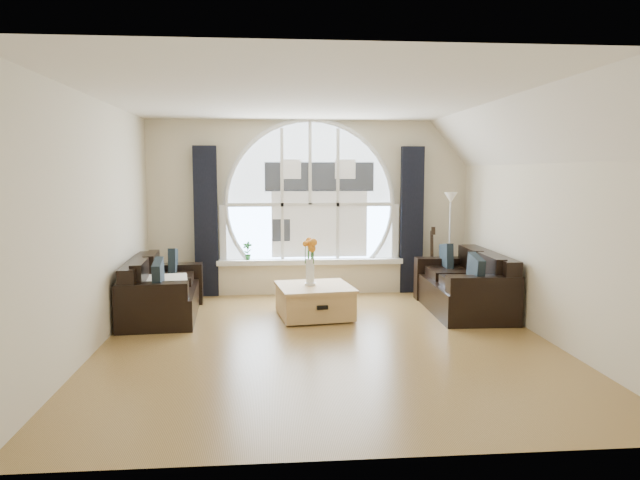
{
  "coord_description": "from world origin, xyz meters",
  "views": [
    {
      "loc": [
        -0.64,
        -6.42,
        1.9
      ],
      "look_at": [
        0.0,
        0.9,
        1.05
      ],
      "focal_mm": 32.94,
      "sensor_mm": 36.0,
      "label": 1
    }
  ],
  "objects_px": {
    "sofa_left": "(163,287)",
    "guitar": "(431,260)",
    "potted_plant": "(248,251)",
    "sofa_right": "(463,282)",
    "coffee_chest": "(315,300)",
    "vase_flowers": "(310,256)",
    "floor_lamp": "(450,245)"
  },
  "relations": [
    {
      "from": "sofa_left",
      "to": "guitar",
      "type": "relative_size",
      "value": 1.62
    },
    {
      "from": "guitar",
      "to": "potted_plant",
      "type": "height_order",
      "value": "guitar"
    },
    {
      "from": "sofa_right",
      "to": "coffee_chest",
      "type": "height_order",
      "value": "sofa_right"
    },
    {
      "from": "sofa_right",
      "to": "guitar",
      "type": "bearing_deg",
      "value": 96.51
    },
    {
      "from": "coffee_chest",
      "to": "vase_flowers",
      "type": "distance_m",
      "value": 0.58
    },
    {
      "from": "coffee_chest",
      "to": "vase_flowers",
      "type": "relative_size",
      "value": 1.35
    },
    {
      "from": "vase_flowers",
      "to": "guitar",
      "type": "relative_size",
      "value": 0.66
    },
    {
      "from": "sofa_right",
      "to": "coffee_chest",
      "type": "relative_size",
      "value": 1.94
    },
    {
      "from": "coffee_chest",
      "to": "potted_plant",
      "type": "height_order",
      "value": "potted_plant"
    },
    {
      "from": "vase_flowers",
      "to": "coffee_chest",
      "type": "bearing_deg",
      "value": -35.53
    },
    {
      "from": "sofa_right",
      "to": "vase_flowers",
      "type": "bearing_deg",
      "value": -175.46
    },
    {
      "from": "floor_lamp",
      "to": "guitar",
      "type": "xyz_separation_m",
      "value": [
        -0.21,
        0.29,
        -0.27
      ]
    },
    {
      "from": "sofa_left",
      "to": "coffee_chest",
      "type": "height_order",
      "value": "sofa_left"
    },
    {
      "from": "vase_flowers",
      "to": "floor_lamp",
      "type": "distance_m",
      "value": 2.45
    },
    {
      "from": "sofa_left",
      "to": "coffee_chest",
      "type": "bearing_deg",
      "value": -9.08
    },
    {
      "from": "sofa_left",
      "to": "potted_plant",
      "type": "distance_m",
      "value": 1.72
    },
    {
      "from": "sofa_right",
      "to": "guitar",
      "type": "distance_m",
      "value": 1.25
    },
    {
      "from": "vase_flowers",
      "to": "potted_plant",
      "type": "relative_size",
      "value": 2.48
    },
    {
      "from": "sofa_left",
      "to": "vase_flowers",
      "type": "height_order",
      "value": "vase_flowers"
    },
    {
      "from": "floor_lamp",
      "to": "potted_plant",
      "type": "xyz_separation_m",
      "value": [
        -3.07,
        0.41,
        -0.11
      ]
    },
    {
      "from": "guitar",
      "to": "floor_lamp",
      "type": "bearing_deg",
      "value": -45.77
    },
    {
      "from": "floor_lamp",
      "to": "potted_plant",
      "type": "relative_size",
      "value": 5.68
    },
    {
      "from": "sofa_right",
      "to": "floor_lamp",
      "type": "xyz_separation_m",
      "value": [
        0.1,
        0.95,
        0.4
      ]
    },
    {
      "from": "potted_plant",
      "to": "vase_flowers",
      "type": "bearing_deg",
      "value": -59.49
    },
    {
      "from": "floor_lamp",
      "to": "sofa_left",
      "type": "bearing_deg",
      "value": -167.58
    },
    {
      "from": "sofa_right",
      "to": "floor_lamp",
      "type": "bearing_deg",
      "value": 85.6
    },
    {
      "from": "potted_plant",
      "to": "guitar",
      "type": "bearing_deg",
      "value": -2.5
    },
    {
      "from": "coffee_chest",
      "to": "vase_flowers",
      "type": "height_order",
      "value": "vase_flowers"
    },
    {
      "from": "coffee_chest",
      "to": "guitar",
      "type": "height_order",
      "value": "guitar"
    },
    {
      "from": "sofa_right",
      "to": "sofa_left",
      "type": "bearing_deg",
      "value": -179.0
    },
    {
      "from": "guitar",
      "to": "potted_plant",
      "type": "xyz_separation_m",
      "value": [
        -2.87,
        0.13,
        0.16
      ]
    },
    {
      "from": "vase_flowers",
      "to": "floor_lamp",
      "type": "relative_size",
      "value": 0.44
    }
  ]
}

